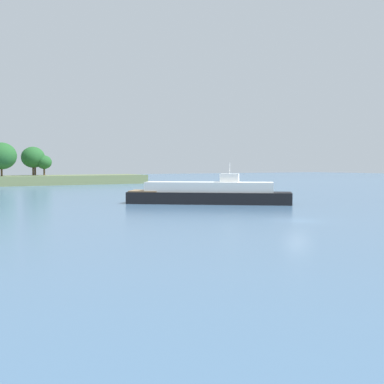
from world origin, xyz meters
TOP-DOWN VIEW (x-y plane):
  - ground_plane at (0.00, 0.00)m, footprint 400.00×400.00m
  - treeline_island at (1.90, 96.15)m, footprint 56.83×12.51m
  - small_motorboat at (20.44, 28.90)m, footprint 6.02×2.66m
  - white_riverboat at (5.05, 22.12)m, footprint 19.19×17.03m

SIDE VIEW (x-z plane):
  - ground_plane at x=0.00m, z-range 0.00..0.00m
  - small_motorboat at x=20.44m, z-range -0.23..0.73m
  - white_riverboat at x=5.05m, z-range -1.34..3.99m
  - treeline_island at x=1.90m, z-range -2.36..7.71m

